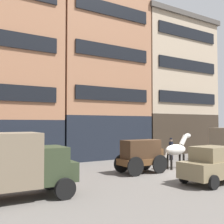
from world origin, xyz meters
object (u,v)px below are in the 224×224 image
cargo_wagon (141,154)px  delivery_truck_near (17,163)px  draft_horse (177,149)px  pedestrian_officer (171,148)px  sedan_dark (213,165)px

cargo_wagon → delivery_truck_near: (-7.76, -1.96, 0.28)m
cargo_wagon → draft_horse: draft_horse is taller
cargo_wagon → pedestrian_officer: (5.67, 3.31, -0.17)m
draft_horse → sedan_dark: draft_horse is taller
sedan_dark → pedestrian_officer: size_ratio=2.10×
cargo_wagon → delivery_truck_near: size_ratio=0.66×
cargo_wagon → draft_horse: size_ratio=1.25×
draft_horse → sedan_dark: size_ratio=0.62×
draft_horse → delivery_truck_near: bearing=-169.6°
delivery_truck_near → sedan_dark: (9.05, -2.17, -0.51)m
delivery_truck_near → draft_horse: bearing=10.4°
sedan_dark → delivery_truck_near: bearing=166.5°
delivery_truck_near → sedan_dark: bearing=-13.5°
pedestrian_officer → draft_horse: bearing=-129.4°
pedestrian_officer → cargo_wagon: bearing=-149.7°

